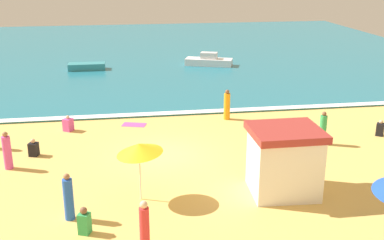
{
  "coord_description": "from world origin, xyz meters",
  "views": [
    {
      "loc": [
        -1.97,
        -21.03,
        8.76
      ],
      "look_at": [
        1.74,
        2.67,
        0.8
      ],
      "focal_mm": 44.61,
      "sensor_mm": 36.0,
      "label": 1
    }
  ],
  "objects": [
    {
      "name": "beachgoer_2",
      "position": [
        -3.95,
        -5.41,
        0.83
      ],
      "size": [
        0.44,
        0.44,
        1.78
      ],
      "color": "blue",
      "rests_on": "ground_plane"
    },
    {
      "name": "small_boat_1",
      "position": [
        -4.65,
        19.55,
        0.38
      ],
      "size": [
        3.05,
        1.24,
        0.55
      ],
      "color": "teal",
      "rests_on": "ocean_water"
    },
    {
      "name": "beachgoer_8",
      "position": [
        8.0,
        0.22,
        0.8
      ],
      "size": [
        0.35,
        0.35,
        1.72
      ],
      "color": "green",
      "rests_on": "ground_plane"
    },
    {
      "name": "beach_umbrella_0",
      "position": [
        -1.36,
        -4.29,
        2.11
      ],
      "size": [
        2.12,
        2.09,
        2.41
      ],
      "color": "silver",
      "rests_on": "ground_plane"
    },
    {
      "name": "beachgoer_7",
      "position": [
        4.15,
        4.92,
        0.84
      ],
      "size": [
        0.51,
        0.51,
        1.78
      ],
      "color": "orange",
      "rests_on": "ground_plane"
    },
    {
      "name": "beachgoer_6",
      "position": [
        -4.85,
        4.26,
        0.37
      ],
      "size": [
        0.62,
        0.62,
        0.88
      ],
      "color": "#D84CA5",
      "rests_on": "ground_plane"
    },
    {
      "name": "beachgoer_4",
      "position": [
        -6.15,
        0.89,
        0.36
      ],
      "size": [
        0.49,
        0.49,
        0.85
      ],
      "color": "black",
      "rests_on": "ground_plane"
    },
    {
      "name": "lifeguard_cabana",
      "position": [
        4.27,
        -4.55,
        1.37
      ],
      "size": [
        2.71,
        2.45,
        2.7
      ],
      "color": "white",
      "rests_on": "ground_plane"
    },
    {
      "name": "ground_plane",
      "position": [
        0.0,
        0.0,
        0.0
      ],
      "size": [
        60.0,
        60.0,
        0.0
      ],
      "primitive_type": "plane",
      "color": "#EDBC60"
    },
    {
      "name": "beachgoer_9",
      "position": [
        -3.37,
        -6.47,
        0.44
      ],
      "size": [
        0.48,
        0.48,
        0.99
      ],
      "color": "green",
      "rests_on": "ground_plane"
    },
    {
      "name": "beachgoer_3",
      "position": [
        11.55,
        0.93,
        0.38
      ],
      "size": [
        0.52,
        0.52,
        0.87
      ],
      "color": "black",
      "rests_on": "ground_plane"
    },
    {
      "name": "ocean_water",
      "position": [
        0.0,
        28.0,
        0.05
      ],
      "size": [
        60.0,
        44.0,
        0.1
      ],
      "primitive_type": "cube",
      "color": "teal",
      "rests_on": "ground_plane"
    },
    {
      "name": "beachgoer_12",
      "position": [
        -1.41,
        -7.79,
        0.84
      ],
      "size": [
        0.33,
        0.33,
        1.76
      ],
      "color": "red",
      "rests_on": "ground_plane"
    },
    {
      "name": "beachgoer_11",
      "position": [
        -7.02,
        -0.48,
        0.81
      ],
      "size": [
        0.46,
        0.46,
        1.74
      ],
      "color": "#D84CA5",
      "rests_on": "ground_plane"
    },
    {
      "name": "small_boat_0",
      "position": [
        5.91,
        19.7,
        0.49
      ],
      "size": [
        4.3,
        2.7,
        1.15
      ],
      "color": "white",
      "rests_on": "ocean_water"
    },
    {
      "name": "beach_towel_1",
      "position": [
        -1.27,
        4.7,
        0.01
      ],
      "size": [
        1.48,
        1.1,
        0.01
      ],
      "color": "#D84CA5",
      "rests_on": "ground_plane"
    },
    {
      "name": "wave_breaker_foam",
      "position": [
        0.0,
        6.3,
        0.1
      ],
      "size": [
        57.0,
        0.7,
        0.01
      ],
      "primitive_type": "cube",
      "color": "white",
      "rests_on": "ocean_water"
    }
  ]
}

